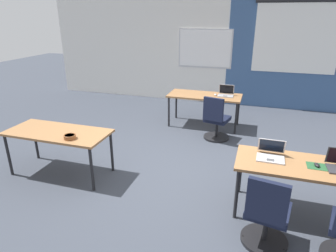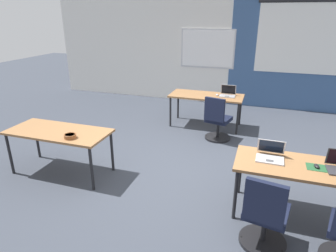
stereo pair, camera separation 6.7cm
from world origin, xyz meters
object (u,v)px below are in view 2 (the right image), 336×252
at_px(laptop_near_right_inner, 270,155).
at_px(chair_near_right_inner, 265,219).
at_px(desk_near_right, 303,170).
at_px(snack_bowl, 70,136).
at_px(laptop_far_right, 228,94).
at_px(mouse_far_right, 217,95).
at_px(chair_far_right, 217,122).
at_px(desk_far_center, 206,98).
at_px(mouse_near_right_end, 317,166).
at_px(desk_near_left, 59,134).

relative_size(laptop_near_right_inner, chair_near_right_inner, 0.36).
distance_m(desk_near_right, snack_bowl, 3.15).
bearing_deg(laptop_far_right, desk_near_right, -66.45).
distance_m(mouse_far_right, chair_far_right, 0.84).
xyz_separation_m(desk_near_right, snack_bowl, (-3.15, -0.18, 0.10)).
height_order(laptop_near_right_inner, snack_bowl, laptop_near_right_inner).
distance_m(chair_near_right_inner, mouse_far_right, 3.71).
relative_size(desk_near_right, laptop_near_right_inner, 4.77).
bearing_deg(snack_bowl, desk_near_right, 3.35).
bearing_deg(mouse_far_right, desk_far_center, -173.56).
relative_size(desk_far_center, chair_far_right, 1.74).
xyz_separation_m(mouse_near_right_end, snack_bowl, (-3.28, -0.18, 0.01)).
distance_m(desk_far_center, laptop_far_right, 0.47).
bearing_deg(snack_bowl, desk_far_center, 64.93).
bearing_deg(desk_far_center, laptop_far_right, 8.82).
bearing_deg(desk_near_right, mouse_far_right, 118.24).
distance_m(mouse_near_right_end, chair_far_right, 2.59).
bearing_deg(desk_far_center, chair_far_right, -62.06).
relative_size(chair_near_right_inner, mouse_far_right, 8.34).
height_order(desk_far_center, chair_near_right_inner, chair_near_right_inner).
bearing_deg(mouse_near_right_end, desk_far_center, 123.89).
relative_size(laptop_near_right_inner, laptop_far_right, 1.00).
xyz_separation_m(mouse_far_right, snack_bowl, (-1.63, -3.01, 0.02)).
distance_m(desk_far_center, chair_far_right, 0.87).
xyz_separation_m(laptop_near_right_inner, laptop_far_right, (-0.91, 2.80, 0.00)).
height_order(desk_near_left, desk_near_right, same).
height_order(desk_near_right, mouse_near_right_end, mouse_near_right_end).
bearing_deg(snack_bowl, mouse_far_right, 61.60).
distance_m(desk_near_left, chair_far_right, 2.99).
distance_m(laptop_near_right_inner, snack_bowl, 2.77).
relative_size(laptop_far_right, chair_far_right, 0.36).
bearing_deg(laptop_near_right_inner, laptop_far_right, 108.90).
bearing_deg(desk_far_center, mouse_near_right_end, -56.11).
relative_size(laptop_near_right_inner, mouse_near_right_end, 3.09).
bearing_deg(laptop_far_right, chair_near_right_inner, -76.53).
distance_m(desk_near_right, mouse_near_right_end, 0.16).
bearing_deg(laptop_far_right, mouse_near_right_end, -64.31).
bearing_deg(chair_near_right_inner, mouse_near_right_end, -117.29).
distance_m(desk_near_right, laptop_far_right, 3.15).
height_order(chair_near_right_inner, mouse_far_right, chair_near_right_inner).
xyz_separation_m(mouse_near_right_end, laptop_far_right, (-1.43, 2.87, 0.03)).
height_order(laptop_near_right_inner, mouse_far_right, laptop_near_right_inner).
bearing_deg(desk_near_left, desk_near_right, 0.00).
height_order(desk_near_left, mouse_far_right, mouse_far_right).
distance_m(laptop_near_right_inner, laptop_far_right, 2.94).
xyz_separation_m(desk_near_left, chair_near_right_inner, (3.11, -0.69, -0.28)).
height_order(desk_near_right, snack_bowl, snack_bowl).
bearing_deg(mouse_near_right_end, laptop_near_right_inner, 171.77).
bearing_deg(mouse_far_right, laptop_near_right_inner, -67.71).
bearing_deg(mouse_far_right, mouse_near_right_end, -59.74).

